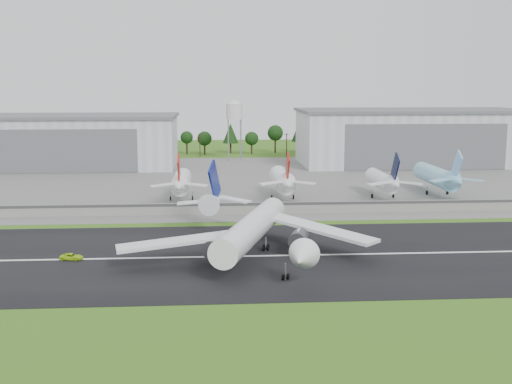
{
  "coord_description": "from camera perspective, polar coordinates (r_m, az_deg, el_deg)",
  "views": [
    {
      "loc": [
        -15.59,
        -123.54,
        36.84
      ],
      "look_at": [
        -4.49,
        40.0,
        9.0
      ],
      "focal_mm": 45.0,
      "sensor_mm": 36.0,
      "label": 1
    }
  ],
  "objects": [
    {
      "name": "apron",
      "position": [
        246.8,
        -0.22,
        1.07
      ],
      "size": [
        320.0,
        150.0,
        0.1
      ],
      "primitive_type": "cube",
      "color": "slate",
      "rests_on": "ground"
    },
    {
      "name": "parked_jet_red_b",
      "position": [
        203.65,
        2.43,
        1.03
      ],
      "size": [
        7.36,
        31.29,
        16.91
      ],
      "color": "white",
      "rests_on": "ground"
    },
    {
      "name": "ground_vehicle",
      "position": [
        141.23,
        -16.07,
        -5.54
      ],
      "size": [
        5.15,
        3.0,
        1.35
      ],
      "primitive_type": "imported",
      "rotation": [
        0.0,
        0.0,
        1.41
      ],
      "color": "#B3E51A",
      "rests_on": "runway"
    },
    {
      "name": "parked_jet_skyblue",
      "position": [
        220.46,
        15.99,
        1.31
      ],
      "size": [
        7.36,
        37.29,
        16.9
      ],
      "color": "#86CBE7",
      "rests_on": "ground"
    },
    {
      "name": "water_tower",
      "position": [
        308.97,
        -1.93,
        7.36
      ],
      "size": [
        8.4,
        8.4,
        29.4
      ],
      "color": "#99999E",
      "rests_on": "ground"
    },
    {
      "name": "treeline",
      "position": [
        340.9,
        -1.24,
        3.43
      ],
      "size": [
        320.0,
        16.0,
        22.0
      ],
      "primitive_type": null,
      "color": "black",
      "rests_on": "ground"
    },
    {
      "name": "main_airliner",
      "position": [
        137.15,
        -0.32,
        -3.83
      ],
      "size": [
        54.68,
        58.0,
        18.17
      ],
      "rotation": [
        0.0,
        0.0,
        2.84
      ],
      "color": "white",
      "rests_on": "runway"
    },
    {
      "name": "parked_jet_navy",
      "position": [
        209.75,
        11.34,
        0.98
      ],
      "size": [
        7.36,
        31.29,
        16.43
      ],
      "color": "white",
      "rests_on": "ground"
    },
    {
      "name": "blast_fence",
      "position": [
        182.6,
        1.09,
        -1.42
      ],
      "size": [
        240.0,
        0.61,
        3.5
      ],
      "color": "gray",
      "rests_on": "ground"
    },
    {
      "name": "utility_poles",
      "position": [
        326.0,
        -1.12,
        3.15
      ],
      "size": [
        230.0,
        3.0,
        12.0
      ],
      "primitive_type": null,
      "color": "black",
      "rests_on": "ground"
    },
    {
      "name": "parked_jet_red_a",
      "position": [
        202.69,
        -6.68,
        0.86
      ],
      "size": [
        7.36,
        31.29,
        16.65
      ],
      "color": "white",
      "rests_on": "ground"
    },
    {
      "name": "runway_centerline",
      "position": [
        139.38,
        2.69,
        -5.65
      ],
      "size": [
        220.0,
        1.0,
        0.02
      ],
      "primitive_type": "cube",
      "color": "white",
      "rests_on": "runway"
    },
    {
      "name": "hangar_east",
      "position": [
        303.32,
        13.56,
        4.79
      ],
      "size": [
        102.0,
        47.0,
        25.2
      ],
      "color": "silver",
      "rests_on": "ground"
    },
    {
      "name": "runway",
      "position": [
        139.39,
        2.69,
        -5.68
      ],
      "size": [
        320.0,
        60.0,
        0.1
      ],
      "primitive_type": "cube",
      "color": "black",
      "rests_on": "ground"
    },
    {
      "name": "hangar_west",
      "position": [
        296.64,
        -16.46,
        4.37
      ],
      "size": [
        97.0,
        44.0,
        23.2
      ],
      "color": "silver",
      "rests_on": "ground"
    },
    {
      "name": "ground",
      "position": [
        129.86,
        3.2,
        -6.86
      ],
      "size": [
        600.0,
        600.0,
        0.0
      ],
      "primitive_type": "plane",
      "color": "#356718",
      "rests_on": "ground"
    }
  ]
}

